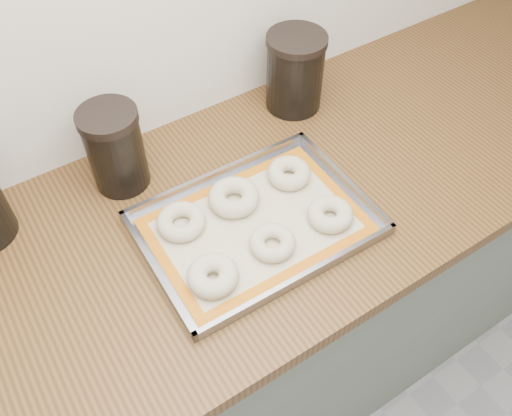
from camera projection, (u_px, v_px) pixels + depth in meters
cabinet at (239, 319)px, 1.50m from camera, size 3.00×0.65×0.86m
countertop at (233, 217)px, 1.16m from camera, size 3.06×0.68×0.04m
baking_tray at (256, 225)px, 1.11m from camera, size 0.47×0.34×0.03m
baking_mat at (256, 225)px, 1.11m from camera, size 0.42×0.30×0.00m
bagel_front_left at (213, 276)px, 1.01m from camera, size 0.12×0.12×0.04m
bagel_front_mid at (272, 243)px, 1.07m from camera, size 0.11×0.11×0.03m
bagel_front_right at (330, 214)px, 1.11m from camera, size 0.10×0.10×0.03m
bagel_back_left at (181, 222)px, 1.10m from camera, size 0.12×0.12×0.03m
bagel_back_mid at (234, 197)px, 1.14m from camera, size 0.12×0.12×0.04m
bagel_back_right at (289, 173)px, 1.19m from camera, size 0.12×0.12×0.04m
canister_mid at (115, 149)px, 1.13m from camera, size 0.12×0.12×0.19m
canister_right at (295, 72)px, 1.30m from camera, size 0.14×0.14×0.19m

